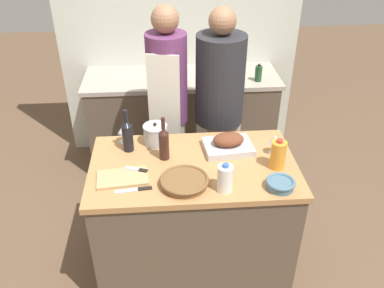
# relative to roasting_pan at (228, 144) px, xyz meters

# --- Properties ---
(ground_plane) EXTENTS (12.00, 12.00, 0.00)m
(ground_plane) POSITION_rel_roasting_pan_xyz_m (-0.25, -0.15, -0.96)
(ground_plane) COLOR brown
(kitchen_island) EXTENTS (1.33, 0.78, 0.91)m
(kitchen_island) POSITION_rel_roasting_pan_xyz_m (-0.25, -0.15, -0.50)
(kitchen_island) COLOR brown
(kitchen_island) RESTS_ON ground_plane
(back_counter) EXTENTS (1.81, 0.60, 0.93)m
(back_counter) POSITION_rel_roasting_pan_xyz_m (-0.25, 1.24, -0.49)
(back_counter) COLOR brown
(back_counter) RESTS_ON ground_plane
(back_wall) EXTENTS (2.31, 0.10, 2.55)m
(back_wall) POSITION_rel_roasting_pan_xyz_m (-0.25, 1.59, 0.32)
(back_wall) COLOR silver
(back_wall) RESTS_ON ground_plane
(roasting_pan) EXTENTS (0.34, 0.27, 0.12)m
(roasting_pan) POSITION_rel_roasting_pan_xyz_m (0.00, 0.00, 0.00)
(roasting_pan) COLOR #BCBCC1
(roasting_pan) RESTS_ON kitchen_island
(wicker_basket) EXTENTS (0.29, 0.29, 0.05)m
(wicker_basket) POSITION_rel_roasting_pan_xyz_m (-0.32, -0.36, -0.02)
(wicker_basket) COLOR brown
(wicker_basket) RESTS_ON kitchen_island
(cutting_board) EXTENTS (0.33, 0.22, 0.02)m
(cutting_board) POSITION_rel_roasting_pan_xyz_m (-0.69, -0.27, -0.04)
(cutting_board) COLOR tan
(cutting_board) RESTS_ON kitchen_island
(stock_pot) EXTENTS (0.17, 0.17, 0.16)m
(stock_pot) POSITION_rel_roasting_pan_xyz_m (-0.49, 0.12, 0.02)
(stock_pot) COLOR #B7B7BC
(stock_pot) RESTS_ON kitchen_island
(mixing_bowl) EXTENTS (0.17, 0.17, 0.06)m
(mixing_bowl) POSITION_rel_roasting_pan_xyz_m (0.24, -0.43, -0.02)
(mixing_bowl) COLOR slate
(mixing_bowl) RESTS_ON kitchen_island
(juice_jug) EXTENTS (0.10, 0.10, 0.20)m
(juice_jug) POSITION_rel_roasting_pan_xyz_m (0.28, -0.22, 0.05)
(juice_jug) COLOR orange
(juice_jug) RESTS_ON kitchen_island
(milk_jug) EXTENTS (0.09, 0.09, 0.19)m
(milk_jug) POSITION_rel_roasting_pan_xyz_m (-0.09, -0.43, 0.04)
(milk_jug) COLOR white
(milk_jug) RESTS_ON kitchen_island
(wine_bottle_green) EXTENTS (0.07, 0.07, 0.30)m
(wine_bottle_green) POSITION_rel_roasting_pan_xyz_m (-0.67, 0.05, 0.07)
(wine_bottle_green) COLOR black
(wine_bottle_green) RESTS_ON kitchen_island
(wine_bottle_dark) EXTENTS (0.07, 0.07, 0.30)m
(wine_bottle_dark) POSITION_rel_roasting_pan_xyz_m (-0.43, -0.07, 0.07)
(wine_bottle_dark) COLOR #381E19
(wine_bottle_dark) RESTS_ON kitchen_island
(wine_glass_left) EXTENTS (0.08, 0.08, 0.13)m
(wine_glass_left) POSITION_rel_roasting_pan_xyz_m (-0.71, 0.15, 0.05)
(wine_glass_left) COLOR silver
(wine_glass_left) RESTS_ON kitchen_island
(wine_glass_right) EXTENTS (0.08, 0.08, 0.14)m
(wine_glass_right) POSITION_rel_roasting_pan_xyz_m (0.30, -0.06, 0.05)
(wine_glass_right) COLOR silver
(wine_glass_right) RESTS_ON kitchen_island
(knife_chef) EXTENTS (0.22, 0.05, 0.01)m
(knife_chef) POSITION_rel_roasting_pan_xyz_m (-0.61, -0.39, -0.04)
(knife_chef) COLOR #B7B7BC
(knife_chef) RESTS_ON kitchen_island
(knife_paring) EXTENTS (0.15, 0.08, 0.01)m
(knife_paring) POSITION_rel_roasting_pan_xyz_m (-0.60, -0.21, -0.03)
(knife_paring) COLOR #B7B7BC
(knife_paring) RESTS_ON cutting_board
(condiment_bottle_tall) EXTENTS (0.05, 0.05, 0.14)m
(condiment_bottle_tall) POSITION_rel_roasting_pan_xyz_m (-0.43, 1.10, 0.03)
(condiment_bottle_tall) COLOR #332D28
(condiment_bottle_tall) RESTS_ON back_counter
(condiment_bottle_short) EXTENTS (0.06, 0.06, 0.16)m
(condiment_bottle_short) POSITION_rel_roasting_pan_xyz_m (0.44, 1.09, 0.04)
(condiment_bottle_short) COLOR #234C28
(condiment_bottle_short) RESTS_ON back_counter
(condiment_bottle_extra) EXTENTS (0.05, 0.05, 0.14)m
(condiment_bottle_extra) POSITION_rel_roasting_pan_xyz_m (0.04, 1.23, 0.03)
(condiment_bottle_extra) COLOR #B28E2D
(condiment_bottle_extra) RESTS_ON back_counter
(person_cook_aproned) EXTENTS (0.31, 0.33, 1.74)m
(person_cook_aproned) POSITION_rel_roasting_pan_xyz_m (-0.39, 0.59, 0.02)
(person_cook_aproned) COLOR beige
(person_cook_aproned) RESTS_ON ground_plane
(person_cook_guest) EXTENTS (0.38, 0.38, 1.72)m
(person_cook_guest) POSITION_rel_roasting_pan_xyz_m (0.01, 0.57, -0.01)
(person_cook_guest) COLOR beige
(person_cook_guest) RESTS_ON ground_plane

